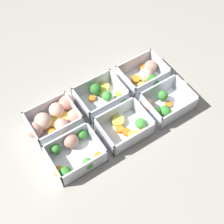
% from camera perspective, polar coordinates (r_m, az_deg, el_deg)
% --- Properties ---
extents(ground_plane, '(4.00, 4.00, 0.00)m').
position_cam_1_polar(ground_plane, '(0.95, 0.00, -0.67)').
color(ground_plane, gray).
extents(container_near_left, '(0.14, 0.12, 0.06)m').
position_cam_1_polar(container_near_left, '(1.03, 6.19, 6.74)').
color(container_near_left, silver).
rests_on(container_near_left, ground_plane).
extents(container_near_center, '(0.15, 0.12, 0.06)m').
position_cam_1_polar(container_near_center, '(0.97, -1.63, 2.99)').
color(container_near_center, silver).
rests_on(container_near_center, ground_plane).
extents(container_near_right, '(0.18, 0.12, 0.06)m').
position_cam_1_polar(container_near_right, '(0.93, -10.42, -1.17)').
color(container_near_right, silver).
rests_on(container_near_right, ground_plane).
extents(container_far_left, '(0.16, 0.11, 0.06)m').
position_cam_1_polar(container_far_left, '(0.96, 9.27, 1.40)').
color(container_far_left, silver).
rests_on(container_far_left, ground_plane).
extents(container_far_center, '(0.14, 0.12, 0.06)m').
position_cam_1_polar(container_far_center, '(0.91, 2.68, -2.82)').
color(container_far_center, silver).
rests_on(container_far_center, ground_plane).
extents(container_far_right, '(0.15, 0.13, 0.06)m').
position_cam_1_polar(container_far_right, '(0.87, -7.00, -7.43)').
color(container_far_right, silver).
rests_on(container_far_right, ground_plane).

